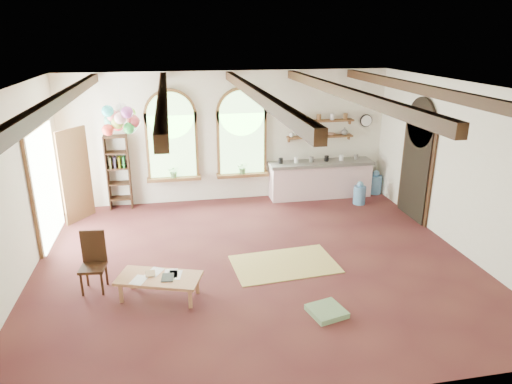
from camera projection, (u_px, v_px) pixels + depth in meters
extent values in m
plane|color=#592824|center=(255.00, 261.00, 8.54)|extent=(8.00, 8.00, 0.00)
cube|color=brown|center=(172.00, 146.00, 11.00)|extent=(1.24, 0.08, 1.64)
cylinder|color=brown|center=(170.00, 115.00, 10.75)|extent=(1.24, 0.08, 1.24)
cube|color=#80B76E|center=(172.00, 147.00, 10.96)|extent=(1.10, 0.04, 1.50)
cube|color=brown|center=(174.00, 178.00, 11.18)|extent=(1.30, 0.28, 0.08)
cube|color=brown|center=(242.00, 143.00, 11.30)|extent=(1.24, 0.08, 1.64)
cylinder|color=brown|center=(241.00, 113.00, 11.05)|extent=(1.24, 0.08, 1.24)
cube|color=#80B76E|center=(242.00, 144.00, 11.26)|extent=(1.10, 0.04, 1.50)
cube|color=brown|center=(243.00, 175.00, 11.48)|extent=(1.30, 0.28, 0.08)
cube|color=brown|center=(45.00, 185.00, 9.13)|extent=(0.10, 1.90, 2.50)
cube|color=black|center=(415.00, 171.00, 10.25)|extent=(0.10, 1.30, 2.40)
cube|color=beige|center=(320.00, 181.00, 11.76)|extent=(2.60, 0.55, 0.86)
cube|color=gray|center=(321.00, 163.00, 11.61)|extent=(2.68, 0.62, 0.08)
cube|color=brown|center=(320.00, 137.00, 11.56)|extent=(1.70, 0.24, 0.04)
cube|color=brown|center=(321.00, 121.00, 11.43)|extent=(1.70, 0.24, 0.04)
cylinder|color=black|center=(366.00, 121.00, 11.73)|extent=(0.32, 0.04, 0.32)
cube|color=#391D12|center=(107.00, 173.00, 10.80)|extent=(0.03, 0.32, 1.80)
cube|color=#391D12|center=(129.00, 172.00, 10.89)|extent=(0.03, 0.32, 1.80)
cube|color=tan|center=(159.00, 278.00, 7.26)|extent=(1.44, 0.99, 0.05)
cube|color=tan|center=(121.00, 293.00, 7.20)|extent=(0.06, 0.06, 0.33)
cube|color=tan|center=(190.00, 298.00, 7.05)|extent=(0.06, 0.06, 0.33)
cube|color=tan|center=(132.00, 279.00, 7.60)|extent=(0.06, 0.06, 0.33)
cube|color=tan|center=(197.00, 284.00, 7.45)|extent=(0.06, 0.06, 0.33)
cube|color=#391D12|center=(93.00, 268.00, 7.45)|extent=(0.44, 0.44, 0.05)
cube|color=#391D12|center=(94.00, 247.00, 7.52)|extent=(0.40, 0.08, 0.59)
cube|color=tan|center=(284.00, 264.00, 8.41)|extent=(1.97, 1.31, 0.02)
cube|color=#6B8F62|center=(327.00, 311.00, 6.93)|extent=(0.61, 0.61, 0.09)
cylinder|color=#5990BF|center=(359.00, 195.00, 11.32)|extent=(0.30, 0.30, 0.45)
sphere|color=#5990BF|center=(360.00, 185.00, 11.23)|extent=(0.16, 0.16, 0.16)
cylinder|color=#5990BF|center=(375.00, 184.00, 12.06)|extent=(0.33, 0.33, 0.49)
sphere|color=#5990BF|center=(376.00, 174.00, 11.96)|extent=(0.17, 0.17, 0.17)
cylinder|color=white|center=(120.00, 98.00, 9.33)|extent=(0.01, 0.01, 0.85)
sphere|color=green|center=(131.00, 127.00, 9.60)|extent=(0.24, 0.24, 0.24)
sphere|color=#C5414B|center=(133.00, 120.00, 9.68)|extent=(0.24, 0.24, 0.24)
sphere|color=#91EA31|center=(130.00, 113.00, 9.76)|extent=(0.24, 0.24, 0.24)
sphere|color=white|center=(122.00, 109.00, 9.58)|extent=(0.24, 0.24, 0.24)
sphere|color=#FF2834|center=(118.00, 125.00, 9.73)|extent=(0.24, 0.24, 0.24)
sphere|color=teal|center=(110.00, 120.00, 9.64)|extent=(0.24, 0.24, 0.24)
sphere|color=#EC6F72|center=(113.00, 116.00, 9.46)|extent=(0.24, 0.24, 0.24)
sphere|color=#35DCE2|center=(108.00, 111.00, 9.31)|extent=(0.24, 0.24, 0.24)
sphere|color=#FF4538|center=(108.00, 130.00, 9.28)|extent=(0.24, 0.24, 0.24)
sphere|color=#CDEF54|center=(117.00, 123.00, 9.32)|extent=(0.24, 0.24, 0.24)
sphere|color=#FFBBC1|center=(120.00, 118.00, 9.21)|extent=(0.24, 0.24, 0.24)
sphere|color=#AE4AA8|center=(127.00, 112.00, 9.15)|extent=(0.24, 0.24, 0.24)
sphere|color=green|center=(129.00, 128.00, 9.45)|extent=(0.24, 0.24, 0.24)
sphere|color=#C5414B|center=(134.00, 122.00, 9.48)|extent=(0.24, 0.24, 0.24)
imported|color=olive|center=(145.00, 274.00, 7.31)|extent=(0.17, 0.23, 0.02)
cube|color=black|center=(168.00, 277.00, 7.22)|extent=(0.22, 0.29, 0.01)
imported|color=#598C4C|center=(174.00, 171.00, 11.09)|extent=(0.27, 0.23, 0.30)
imported|color=#598C4C|center=(243.00, 168.00, 11.39)|extent=(0.27, 0.23, 0.30)
imported|color=white|center=(291.00, 135.00, 11.41)|extent=(0.12, 0.10, 0.10)
imported|color=beige|center=(305.00, 135.00, 11.47)|extent=(0.10, 0.10, 0.09)
imported|color=beige|center=(318.00, 135.00, 11.53)|extent=(0.22, 0.22, 0.05)
imported|color=#8C664C|center=(331.00, 134.00, 11.59)|extent=(0.20, 0.20, 0.06)
imported|color=slate|center=(344.00, 131.00, 11.63)|extent=(0.18, 0.18, 0.19)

